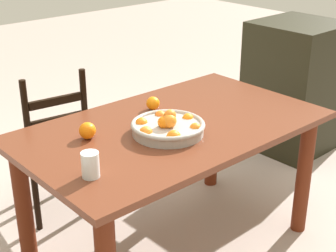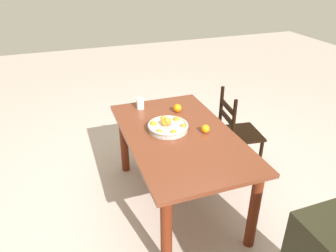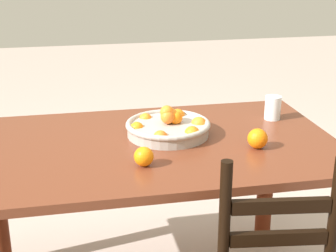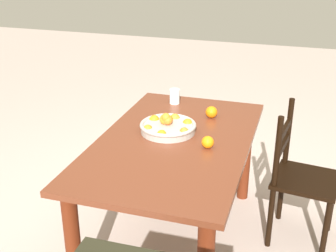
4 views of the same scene
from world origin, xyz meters
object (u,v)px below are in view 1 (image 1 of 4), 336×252
Objects in this scene: dining_table at (173,147)px; drinking_glass at (90,165)px; cabinet at (294,86)px; fruit_bowl at (168,127)px; chair_near_window at (52,146)px; orange_loose_1 at (153,103)px; orange_loose_0 at (87,131)px.

dining_table is 0.65m from drinking_glass.
fruit_bowl is at bearing -166.03° from cabinet.
orange_loose_1 is (0.33, -0.54, 0.34)m from chair_near_window.
chair_near_window is 11.52× the size of orange_loose_0.
drinking_glass reaches higher than orange_loose_1.
orange_loose_0 is at bearing 146.11° from fruit_bowl.
drinking_glass is at bearing -148.90° from orange_loose_1.
fruit_bowl is 0.51m from drinking_glass.
chair_near_window is 0.91m from fruit_bowl.
orange_loose_0 is 0.74× the size of drinking_glass.
chair_near_window reaches higher than drinking_glass.
orange_loose_1 is 0.76m from drinking_glass.
chair_near_window is 0.94× the size of cabinet.
fruit_bowl is at bearing -143.51° from dining_table.
chair_near_window is at bearing 71.06° from drinking_glass.
orange_loose_1 is at bearing -175.04° from cabinet.
dining_table is at bearing -167.61° from cabinet.
orange_loose_1 is 0.67× the size of drinking_glass.
dining_table is at bearing 16.57° from drinking_glass.
orange_loose_0 is at bearing 85.77° from chair_near_window.
fruit_bowl is 0.32m from orange_loose_1.
chair_near_window is 1.05m from drinking_glass.
orange_loose_1 is at bearing 31.10° from drinking_glass.
chair_near_window is at bearing 121.74° from orange_loose_1.
fruit_bowl is (-0.10, -0.07, 0.16)m from dining_table.
fruit_bowl is at bearing 11.98° from drinking_glass.
fruit_bowl reaches higher than orange_loose_1.
cabinet reaches higher than drinking_glass.
orange_loose_0 is at bearing 161.44° from dining_table.
dining_table is 1.61m from cabinet.
orange_loose_0 is (-0.31, 0.21, 0.00)m from fruit_bowl.
orange_loose_0 is at bearing 58.70° from drinking_glass.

